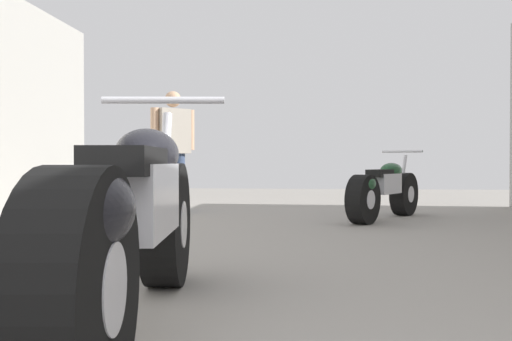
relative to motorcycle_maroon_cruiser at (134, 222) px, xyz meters
The scene contains 4 objects.
ground_plane 2.09m from the motorcycle_maroon_cruiser, 79.41° to the left, with size 19.12×19.12×0.00m, color gray.
motorcycle_maroon_cruiser is the anchor object (origin of this frame).
motorcycle_black_naked 4.64m from the motorcycle_maroon_cruiser, 70.40° to the left, with size 1.04×1.60×0.82m.
mechanic_in_blue 5.31m from the motorcycle_maroon_cruiser, 102.58° to the left, with size 0.56×0.51×1.63m.
Camera 1 is at (0.32, -0.12, 0.67)m, focal length 38.35 mm.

